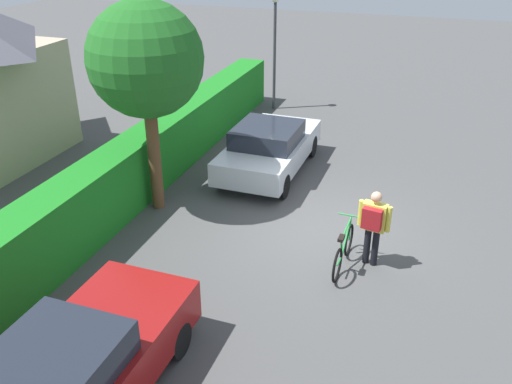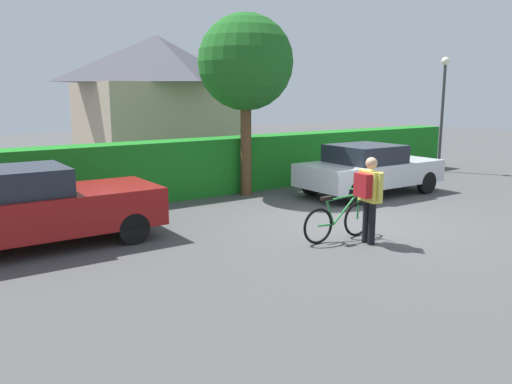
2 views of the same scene
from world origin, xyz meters
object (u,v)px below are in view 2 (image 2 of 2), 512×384
object	(u,v)px
parked_car_far	(369,169)
street_lamp	(443,98)
parked_car_near	(33,207)
person_rider	(369,192)
bicycle	(338,221)
tree_kerbside	(246,63)

from	to	relation	value
parked_car_far	street_lamp	xyz separation A→B (m)	(5.18, 1.49, 1.85)
parked_car_near	street_lamp	world-z (taller)	street_lamp
parked_car_near	person_rider	bearing A→B (deg)	-32.71
parked_car_far	person_rider	distance (m)	4.76
bicycle	tree_kerbside	distance (m)	5.62
person_rider	street_lamp	size ratio (longest dim) A/B	0.40
tree_kerbside	parked_car_near	bearing A→B (deg)	-162.07
person_rider	tree_kerbside	size ratio (longest dim) A/B	0.34
parked_car_far	person_rider	size ratio (longest dim) A/B	2.55
person_rider	street_lamp	bearing A→B (deg)	28.36
person_rider	parked_car_far	bearing A→B (deg)	42.40
tree_kerbside	parked_car_far	bearing A→B (deg)	-34.46
street_lamp	parked_car_near	bearing A→B (deg)	-173.79
street_lamp	person_rider	bearing A→B (deg)	-151.64
bicycle	tree_kerbside	world-z (taller)	tree_kerbside
parked_car_far	street_lamp	world-z (taller)	street_lamp
parked_car_near	tree_kerbside	xyz separation A→B (m)	(5.77, 1.87, 2.70)
parked_car_near	bicycle	distance (m)	5.47
parked_car_far	tree_kerbside	xyz separation A→B (m)	(-2.72, 1.87, 2.75)
parked_car_near	street_lamp	size ratio (longest dim) A/B	1.07
bicycle	street_lamp	size ratio (longest dim) A/B	0.42
bicycle	street_lamp	world-z (taller)	street_lamp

